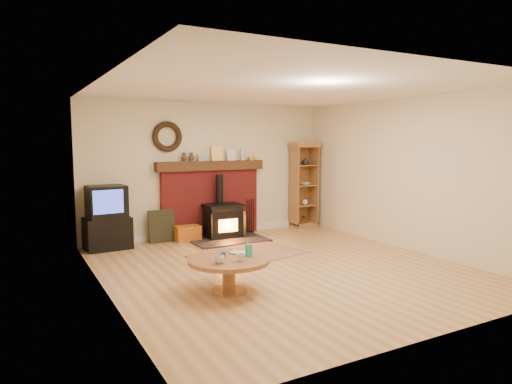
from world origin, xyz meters
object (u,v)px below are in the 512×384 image
tv_unit (107,219)px  coffee_table (229,265)px  curio_cabinet (303,185)px  wood_stove (224,222)px

tv_unit → coffee_table: bearing=-74.3°
curio_cabinet → coffee_table: bearing=-136.0°
coffee_table → tv_unit: bearing=105.7°
curio_cabinet → wood_stove: bearing=-172.0°
curio_cabinet → coffee_table: 4.61m
tv_unit → coffee_table: size_ratio=1.09×
wood_stove → coffee_table: 3.16m
wood_stove → curio_cabinet: (2.03, 0.28, 0.60)m
tv_unit → curio_cabinet: bearing=1.2°
tv_unit → curio_cabinet: 4.17m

